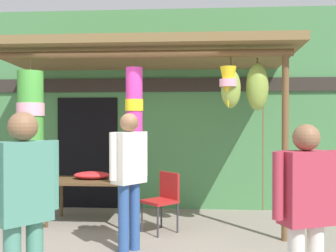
{
  "coord_description": "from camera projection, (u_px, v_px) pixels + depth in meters",
  "views": [
    {
      "loc": [
        0.97,
        -5.14,
        1.59
      ],
      "look_at": [
        0.52,
        1.12,
        1.5
      ],
      "focal_mm": 43.43,
      "sensor_mm": 36.0,
      "label": 1
    }
  ],
  "objects": [
    {
      "name": "market_stall_canopy",
      "position": [
        141.0,
        67.0,
        6.24
      ],
      "size": [
        4.5,
        2.36,
        2.72
      ],
      "color": "brown",
      "rests_on": "ground_plane"
    },
    {
      "name": "flower_heap_on_table",
      "position": [
        93.0,
        175.0,
        6.39
      ],
      "size": [
        0.58,
        0.41,
        0.11
      ],
      "color": "red",
      "rests_on": "display_table"
    },
    {
      "name": "shop_facade",
      "position": [
        144.0,
        109.0,
        7.43
      ],
      "size": [
        12.16,
        0.29,
        3.58
      ],
      "color": "#47844C",
      "rests_on": "ground_plane"
    },
    {
      "name": "vendor_in_orange",
      "position": [
        306.0,
        206.0,
        3.19
      ],
      "size": [
        0.56,
        0.35,
        1.56
      ],
      "color": "silver",
      "rests_on": "ground_plane"
    },
    {
      "name": "display_table",
      "position": [
        89.0,
        184.0,
        6.32
      ],
      "size": [
        1.22,
        0.78,
        0.67
      ],
      "color": "brown",
      "rests_on": "ground_plane"
    },
    {
      "name": "ground_plane",
      "position": [
        122.0,
        244.0,
        5.22
      ],
      "size": [
        30.0,
        30.0,
        0.0
      ],
      "primitive_type": "plane",
      "color": "gray"
    },
    {
      "name": "folding_chair",
      "position": [
        164.0,
        196.0,
        5.8
      ],
      "size": [
        0.57,
        0.57,
        0.84
      ],
      "color": "#AD1E1E",
      "rests_on": "ground_plane"
    },
    {
      "name": "customer_foreground",
      "position": [
        23.0,
        201.0,
        3.07
      ],
      "size": [
        0.43,
        0.47,
        1.66
      ],
      "color": "#4C8E7A",
      "rests_on": "ground_plane"
    },
    {
      "name": "shopper_by_bananas",
      "position": [
        129.0,
        170.0,
        4.91
      ],
      "size": [
        0.42,
        0.49,
        1.68
      ],
      "color": "#2D5193",
      "rests_on": "ground_plane"
    }
  ]
}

